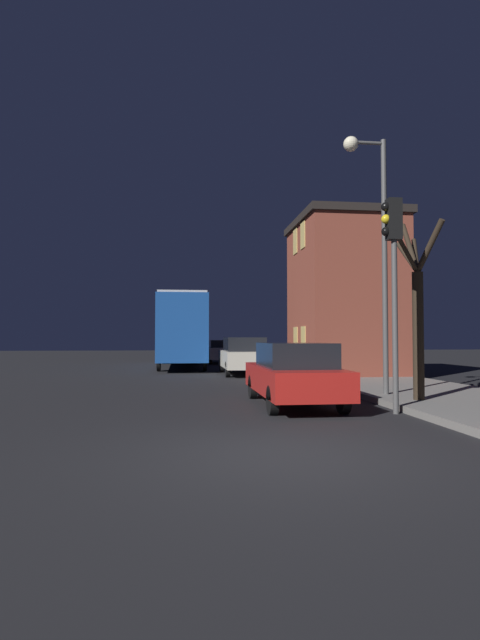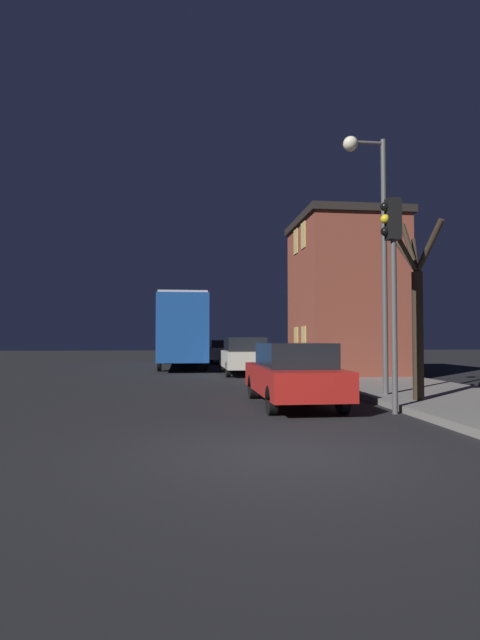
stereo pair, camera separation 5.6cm
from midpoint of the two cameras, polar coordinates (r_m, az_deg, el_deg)
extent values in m
plane|color=black|center=(7.31, 5.05, -14.86)|extent=(120.00, 120.00, 0.00)
cube|color=brown|center=(21.72, 11.95, 2.40)|extent=(3.89, 4.91, 6.30)
cube|color=black|center=(22.22, 11.88, 10.90)|extent=(4.13, 5.15, 0.30)
cube|color=#F2D172|center=(20.45, 7.36, -2.26)|extent=(0.03, 0.70, 1.10)
cube|color=#F2D172|center=(21.77, 6.49, -2.25)|extent=(0.03, 0.70, 1.10)
cube|color=#F2D172|center=(20.88, 7.30, 9.61)|extent=(0.03, 0.70, 1.10)
cube|color=#F2D172|center=(22.18, 6.45, 8.92)|extent=(0.03, 0.70, 1.10)
cylinder|color=#4C4C4C|center=(13.77, 16.30, 5.97)|extent=(0.14, 0.14, 6.75)
cylinder|color=#4C4C4C|center=(14.43, 14.41, 19.04)|extent=(0.90, 0.09, 0.09)
sphere|color=#F4EAC6|center=(14.27, 12.63, 19.06)|extent=(0.39, 0.39, 0.39)
cylinder|color=#4C4C4C|center=(11.20, 17.36, -0.70)|extent=(0.12, 0.12, 3.74)
cube|color=black|center=(11.49, 17.23, 10.94)|extent=(0.30, 0.24, 0.90)
sphere|color=black|center=(11.48, 16.37, 12.33)|extent=(0.20, 0.20, 0.20)
sphere|color=yellow|center=(11.42, 16.39, 11.02)|extent=(0.20, 0.20, 0.20)
sphere|color=black|center=(11.36, 16.40, 9.69)|extent=(0.20, 0.20, 0.20)
cylinder|color=#2D2319|center=(12.64, 19.78, -1.69)|extent=(0.26, 0.26, 3.05)
cylinder|color=#2D2319|center=(13.28, 18.66, 6.80)|extent=(0.12, 1.13, 0.96)
cylinder|color=#2D2319|center=(12.53, 20.91, 7.86)|extent=(0.39, 0.92, 1.18)
cylinder|color=#2D2319|center=(13.35, 18.92, 7.84)|extent=(0.29, 1.19, 1.45)
cylinder|color=#2D2319|center=(13.52, 19.50, 7.00)|extent=(0.70, 1.42, 1.13)
cylinder|color=#2D2319|center=(12.35, 18.62, 7.29)|extent=(0.91, 0.73, 0.88)
cube|color=#194793|center=(28.30, -6.52, -1.10)|extent=(2.43, 11.05, 3.24)
cube|color=black|center=(28.32, -6.51, 0.08)|extent=(2.45, 10.17, 1.17)
cube|color=#B2B2B2|center=(28.38, -6.50, 2.30)|extent=(2.31, 10.50, 0.12)
cylinder|color=black|center=(31.93, -4.51, -4.13)|extent=(0.18, 0.96, 0.96)
cylinder|color=black|center=(31.93, -8.56, -4.11)|extent=(0.18, 0.96, 0.96)
cylinder|color=black|center=(24.76, -3.91, -4.72)|extent=(0.18, 0.96, 0.96)
cylinder|color=black|center=(24.76, -9.13, -4.70)|extent=(0.18, 0.96, 0.96)
cube|color=#B21E19|center=(12.18, 6.14, -6.77)|extent=(1.72, 4.46, 0.62)
cube|color=black|center=(11.93, 6.36, -3.99)|extent=(1.51, 2.32, 0.57)
cylinder|color=black|center=(13.79, 7.95, -7.51)|extent=(0.18, 0.62, 0.62)
cylinder|color=black|center=(13.49, 1.55, -7.65)|extent=(0.18, 0.62, 0.62)
cylinder|color=black|center=(11.02, 11.78, -8.85)|extent=(0.18, 0.62, 0.62)
cylinder|color=black|center=(10.65, 3.79, -9.13)|extent=(0.18, 0.62, 0.62)
cube|color=beige|center=(22.28, 0.52, -4.47)|extent=(1.86, 4.65, 0.72)
cube|color=black|center=(22.03, 0.59, -2.78)|extent=(1.64, 2.42, 0.60)
cylinder|color=black|center=(23.91, 2.08, -5.17)|extent=(0.18, 0.67, 0.67)
cylinder|color=black|center=(23.71, -1.96, -5.19)|extent=(0.18, 0.67, 0.67)
cylinder|color=black|center=(20.93, 3.33, -5.61)|extent=(0.18, 0.67, 0.67)
cylinder|color=black|center=(20.71, -1.28, -5.65)|extent=(0.18, 0.67, 0.67)
cube|color=#B7BABF|center=(32.58, -1.97, -3.79)|extent=(1.78, 4.14, 0.72)
cube|color=black|center=(32.36, -1.93, -2.74)|extent=(1.57, 2.15, 0.48)
cylinder|color=black|center=(34.00, -0.80, -4.32)|extent=(0.18, 0.59, 0.59)
cylinder|color=black|center=(33.88, -3.51, -4.32)|extent=(0.18, 0.59, 0.59)
cylinder|color=black|center=(31.33, -0.30, -4.51)|extent=(0.18, 0.59, 0.59)
cylinder|color=black|center=(31.20, -3.24, -4.52)|extent=(0.18, 0.59, 0.59)
camera|label=1|loc=(0.03, -89.90, 0.00)|focal=28.00mm
camera|label=2|loc=(0.03, 90.10, 0.00)|focal=28.00mm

